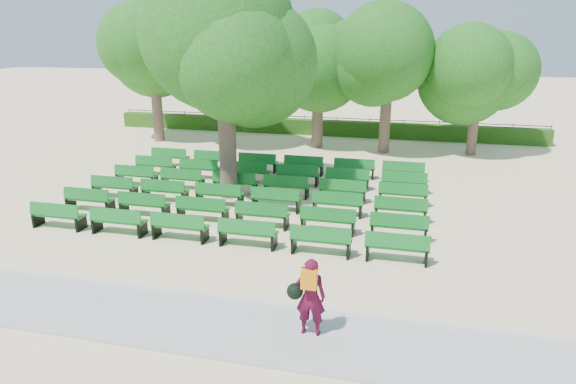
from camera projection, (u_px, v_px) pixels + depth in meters
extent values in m
plane|color=beige|center=(249.00, 210.00, 18.29)|extent=(120.00, 120.00, 0.00)
cube|color=#B1B0AC|center=(147.00, 317.00, 11.43)|extent=(30.00, 2.20, 0.06)
cube|color=silver|center=(170.00, 292.00, 12.49)|extent=(30.00, 0.12, 0.10)
cube|color=#285315|center=(319.00, 127.00, 31.12)|extent=(26.00, 0.70, 0.90)
cube|color=#136F24|center=(255.00, 190.00, 19.12)|extent=(1.74, 0.49, 0.06)
cube|color=#136F24|center=(253.00, 185.00, 18.85)|extent=(1.74, 0.13, 0.41)
cylinder|color=brown|center=(228.00, 150.00, 19.21)|extent=(0.65, 0.65, 3.66)
ellipsoid|color=#22671B|center=(224.00, 59.00, 18.20)|extent=(5.39, 5.39, 4.85)
imported|color=#4A0A23|center=(311.00, 297.00, 10.52)|extent=(0.64, 0.43, 1.71)
cube|color=orange|center=(309.00, 279.00, 10.19)|extent=(0.32, 0.16, 0.40)
sphere|color=black|center=(295.00, 291.00, 10.50)|extent=(0.34, 0.34, 0.34)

